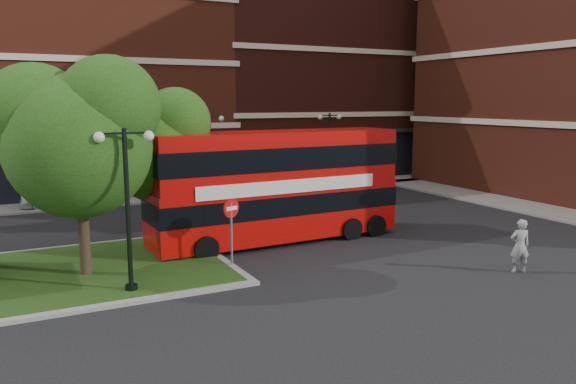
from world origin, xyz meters
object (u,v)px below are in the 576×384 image
car_white (227,188)px  woman (520,246)px  car_silver (61,195)px  bus (277,179)px

car_white → woman: bearing=-165.1°
car_silver → woman: bearing=-144.6°
woman → car_white: 18.68m
bus → woman: (5.53, -7.50, -1.70)m
woman → car_silver: woman is taller
car_silver → car_white: (9.19, -1.18, -0.08)m
car_silver → car_white: size_ratio=1.09×
woman → car_silver: bearing=-34.3°
woman → car_silver: 23.33m
bus → woman: 9.47m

